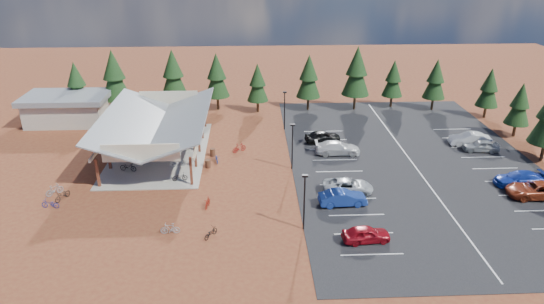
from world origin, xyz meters
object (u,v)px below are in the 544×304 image
object	(u,v)px
lamp_post_2	(285,108)
bike_2	(141,138)
bike_15	(239,148)
car_9	(470,139)
lamp_post_0	(304,198)
car_7	(519,179)
car_1	(343,198)
car_4	(323,136)
outbuilding	(67,108)
bike_10	(50,204)
bike_3	(148,132)
bike_13	(170,229)
bike_6	(191,143)
lamp_post_1	(292,143)
trash_bin_1	(213,152)
bike_4	(180,177)
bike_7	(191,130)
car_8	(481,146)
trash_bin_0	(208,164)
bike_12	(211,233)
car_3	(338,148)
car_0	(366,234)
car_6	(536,190)
bike_0	(128,167)
bike_1	(146,156)
car_2	(348,186)
bike_14	(217,159)
bike_8	(63,195)
bike_5	(178,162)
bike_pavilion	(157,122)
bike_9	(54,190)

from	to	relation	value
lamp_post_2	bike_2	xyz separation A→B (m)	(-17.81, -3.58, -2.43)
bike_15	car_9	bearing A→B (deg)	-122.97
lamp_post_0	car_7	distance (m)	23.66
car_1	car_4	size ratio (longest dim) A/B	1.03
outbuilding	bike_10	xyz separation A→B (m)	(6.07, -23.44, -1.58)
bike_3	bike_13	world-z (taller)	bike_3
outbuilding	bike_6	distance (m)	19.89
lamp_post_1	trash_bin_1	world-z (taller)	lamp_post_1
bike_2	bike_4	bearing A→B (deg)	-143.78
bike_6	bike_13	world-z (taller)	bike_6
outbuilding	car_1	bearing A→B (deg)	-36.11
bike_6	bike_10	world-z (taller)	bike_6
bike_2	bike_7	distance (m)	6.23
bike_10	car_8	xyz separation A→B (m)	(45.36, 11.15, 0.29)
trash_bin_0	bike_7	world-z (taller)	bike_7
lamp_post_0	bike_12	xyz separation A→B (m)	(-7.83, -0.91, -2.55)
car_3	lamp_post_2	bearing A→B (deg)	35.49
outbuilding	car_0	xyz separation A→B (m)	(33.88, -30.12, -1.32)
bike_13	car_9	world-z (taller)	car_9
bike_3	car_6	xyz separation A→B (m)	(40.06, -17.51, 0.17)
bike_0	bike_4	bearing A→B (deg)	-99.68
bike_1	car_2	distance (m)	22.71
bike_0	bike_10	distance (m)	9.23
lamp_post_2	bike_10	bearing A→B (deg)	-139.71
bike_6	bike_14	world-z (taller)	bike_6
trash_bin_1	bike_8	distance (m)	16.66
bike_7	bike_5	bearing A→B (deg)	-175.67
lamp_post_0	bike_5	world-z (taller)	lamp_post_0
bike_15	bike_8	bearing A→B (deg)	88.57
car_7	car_6	bearing A→B (deg)	7.44
bike_0	bike_5	xyz separation A→B (m)	(5.14, 0.83, 0.05)
bike_14	car_0	xyz separation A→B (m)	(13.10, -16.21, 0.28)
bike_8	bike_0	bearing A→B (deg)	73.99
lamp_post_2	bike_12	bearing A→B (deg)	-107.45
bike_pavilion	bike_6	distance (m)	5.01
bike_4	car_0	bearing A→B (deg)	-135.91
lamp_post_1	lamp_post_0	bearing A→B (deg)	-90.00
car_7	lamp_post_0	bearing A→B (deg)	-72.43
bike_1	bike_6	xyz separation A→B (m)	(4.56, 3.86, 0.01)
bike_12	car_1	bearing A→B (deg)	-123.84
trash_bin_0	bike_10	bearing A→B (deg)	-149.30
bike_4	bike_9	bearing A→B (deg)	90.32
trash_bin_0	lamp_post_1	bearing A→B (deg)	-4.83
bike_3	bike_6	world-z (taller)	bike_3
car_7	lamp_post_1	bearing A→B (deg)	-102.26
bike_0	bike_7	bearing A→B (deg)	-13.67
car_2	car_7	distance (m)	17.48
bike_2	bike_3	world-z (taller)	bike_3
car_3	car_8	distance (m)	16.86
lamp_post_0	car_8	distance (m)	27.47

